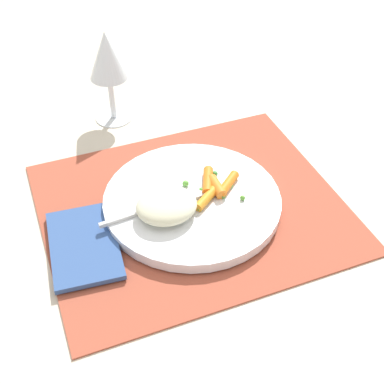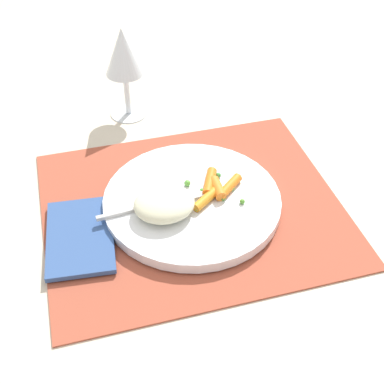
{
  "view_description": "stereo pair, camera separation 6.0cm",
  "coord_description": "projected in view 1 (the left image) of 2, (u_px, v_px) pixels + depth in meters",
  "views": [
    {
      "loc": [
        -0.21,
        -0.53,
        0.55
      ],
      "look_at": [
        0.0,
        0.0,
        0.03
      ],
      "focal_mm": 48.84,
      "sensor_mm": 36.0,
      "label": 1
    },
    {
      "loc": [
        -0.15,
        -0.55,
        0.55
      ],
      "look_at": [
        0.0,
        0.0,
        0.03
      ],
      "focal_mm": 48.84,
      "sensor_mm": 36.0,
      "label": 2
    }
  ],
  "objects": [
    {
      "name": "placemat",
      "position": [
        192.0,
        207.0,
        0.79
      ],
      "size": [
        0.44,
        0.38,
        0.01
      ],
      "primitive_type": "cube",
      "color": "#9E4733",
      "rests_on": "ground_plane"
    },
    {
      "name": "ground_plane",
      "position": [
        192.0,
        208.0,
        0.79
      ],
      "size": [
        2.4,
        2.4,
        0.0
      ],
      "primitive_type": "plane",
      "color": "beige"
    },
    {
      "name": "rice_mound",
      "position": [
        167.0,
        206.0,
        0.74
      ],
      "size": [
        0.09,
        0.08,
        0.03
      ],
      "primitive_type": "ellipsoid",
      "color": "beige",
      "rests_on": "plate"
    },
    {
      "name": "napkin",
      "position": [
        84.0,
        245.0,
        0.72
      ],
      "size": [
        0.11,
        0.15,
        0.01
      ],
      "primitive_type": "cube",
      "rotation": [
        0.0,
        0.0,
        -0.09
      ],
      "color": "#33518C",
      "rests_on": "placemat"
    },
    {
      "name": "fork",
      "position": [
        173.0,
        202.0,
        0.76
      ],
      "size": [
        0.19,
        0.03,
        0.01
      ],
      "color": "silver",
      "rests_on": "plate"
    },
    {
      "name": "wine_glass",
      "position": [
        107.0,
        59.0,
        0.89
      ],
      "size": [
        0.07,
        0.07,
        0.17
      ],
      "color": "silver",
      "rests_on": "ground_plane"
    },
    {
      "name": "pea_scatter",
      "position": [
        212.0,
        191.0,
        0.78
      ],
      "size": [
        0.08,
        0.07,
        0.01
      ],
      "color": "#509637",
      "rests_on": "plate"
    },
    {
      "name": "carrot_portion",
      "position": [
        214.0,
        186.0,
        0.78
      ],
      "size": [
        0.09,
        0.08,
        0.02
      ],
      "color": "orange",
      "rests_on": "plate"
    },
    {
      "name": "plate",
      "position": [
        192.0,
        201.0,
        0.78
      ],
      "size": [
        0.27,
        0.27,
        0.02
      ],
      "primitive_type": "cylinder",
      "color": "white",
      "rests_on": "placemat"
    }
  ]
}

